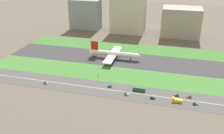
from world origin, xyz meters
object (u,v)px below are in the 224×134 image
object	(u,v)px
terminal_building	(85,14)
office_tower	(181,22)
hangar_building	(128,15)
bus_0	(139,89)
fuel_tank_west	(140,21)
airliner	(113,54)
car_0	(46,83)
car_4	(126,94)
car_2	(110,86)
car_1	(195,104)
car_6	(152,98)
traffic_light	(98,78)
truck_0	(177,100)
car_5	(177,95)
car_3	(189,97)

from	to	relation	value
terminal_building	office_tower	world-z (taller)	terminal_building
terminal_building	hangar_building	size ratio (longest dim) A/B	0.89
bus_0	fuel_tank_west	bearing A→B (deg)	98.71
airliner	bus_0	world-z (taller)	airliner
car_0	car_4	xyz separation A→B (m)	(79.55, 0.00, 0.00)
car_2	terminal_building	size ratio (longest dim) A/B	0.09
car_1	terminal_building	world-z (taller)	terminal_building
car_2	office_tower	xyz separation A→B (m)	(61.87, 182.00, 20.63)
bus_0	car_2	bearing A→B (deg)	180.00
car_0	car_6	xyz separation A→B (m)	(102.64, 0.00, 0.00)
office_tower	car_6	bearing A→B (deg)	-96.15
airliner	car_4	bearing A→B (deg)	-67.35
traffic_light	airliner	bearing A→B (deg)	90.51
truck_0	car_6	bearing A→B (deg)	-0.00
car_5	car_4	world-z (taller)	same
car_6	car_0	bearing A→B (deg)	0.00
airliner	car_4	world-z (taller)	airliner
car_5	office_tower	size ratio (longest dim) A/B	0.08
airliner	car_0	xyz separation A→B (m)	(-47.01, -78.00, -5.31)
car_3	truck_0	bearing A→B (deg)	-136.12
bus_0	office_tower	bearing A→B (deg)	79.42
office_tower	truck_0	bearing A→B (deg)	-90.08
car_5	office_tower	xyz separation A→B (m)	(0.39, 182.00, 20.63)
car_6	airliner	bearing A→B (deg)	-54.51
car_2	car_1	xyz separation A→B (m)	(76.43, -10.00, 0.00)
traffic_light	truck_0	bearing A→B (deg)	-13.41
car_4	fuel_tank_west	xyz separation A→B (m)	(-25.03, 237.00, 6.95)
traffic_light	terminal_building	size ratio (longest dim) A/B	0.15
car_5	car_0	bearing A→B (deg)	-175.35
car_5	car_4	distance (m)	44.51
terminal_building	hangar_building	distance (m)	72.29
car_4	traffic_light	bearing A→B (deg)	-29.34
car_0	car_3	size ratio (longest dim) A/B	1.00
car_2	car_6	world-z (taller)	same
bus_0	hangar_building	world-z (taller)	hangar_building
airliner	car_5	distance (m)	102.05
car_5	car_6	size ratio (longest dim) A/B	1.00
hangar_building	fuel_tank_west	bearing A→B (deg)	74.30
airliner	car_5	world-z (taller)	airliner
car_0	hangar_building	xyz separation A→B (m)	(41.88, 192.00, 26.99)
car_6	traffic_light	xyz separation A→B (m)	(-55.09, 17.99, 3.37)
airliner	car_0	size ratio (longest dim) A/B	14.77
car_2	terminal_building	world-z (taller)	terminal_building
car_3	car_6	xyz separation A→B (m)	(-30.81, -10.00, 0.00)
office_tower	hangar_building	bearing A→B (deg)	180.00
car_3	car_2	bearing A→B (deg)	180.00
car_4	car_3	xyz separation A→B (m)	(53.89, 10.00, 0.00)
hangar_building	traffic_light	bearing A→B (deg)	-88.14
car_0	office_tower	bearing A→B (deg)	-122.71
bus_0	fuel_tank_west	distance (m)	229.73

